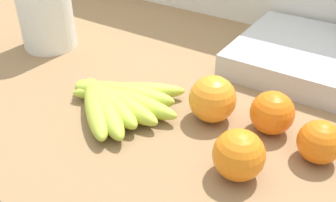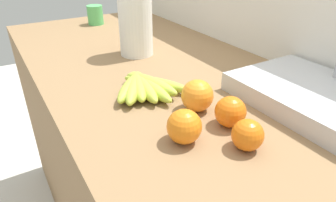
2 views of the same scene
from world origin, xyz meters
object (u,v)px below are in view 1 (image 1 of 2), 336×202
at_px(sink_basin, 329,60).
at_px(orange_far_right, 320,142).
at_px(orange_back_left, 239,155).
at_px(orange_center, 212,99).
at_px(orange_back_right, 272,113).
at_px(banana_bunch, 114,101).

bearing_deg(sink_basin, orange_far_right, -78.72).
distance_m(orange_far_right, orange_back_left, 0.13).
bearing_deg(orange_center, sink_basin, 65.79).
distance_m(orange_back_right, orange_center, 0.10).
relative_size(orange_back_right, orange_center, 0.89).
relative_size(orange_far_right, sink_basin, 0.18).
height_order(orange_far_right, orange_back_left, orange_back_left).
height_order(banana_bunch, orange_back_left, orange_back_left).
bearing_deg(orange_back_left, banana_bunch, 172.92).
bearing_deg(orange_back_left, orange_far_right, 47.98).
xyz_separation_m(orange_back_left, sink_basin, (0.03, 0.37, -0.01)).
relative_size(banana_bunch, orange_back_right, 3.10).
distance_m(banana_bunch, orange_back_left, 0.25).
relative_size(orange_far_right, orange_back_left, 0.88).
bearing_deg(orange_center, orange_far_right, -2.05).
relative_size(banana_bunch, sink_basin, 0.60).
xyz_separation_m(banana_bunch, orange_center, (0.15, 0.07, 0.02)).
bearing_deg(banana_bunch, sink_basin, 51.01).
height_order(orange_far_right, orange_center, orange_center).
distance_m(banana_bunch, orange_far_right, 0.34).
bearing_deg(orange_back_left, orange_back_right, 88.97).
relative_size(orange_back_right, orange_back_left, 0.96).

